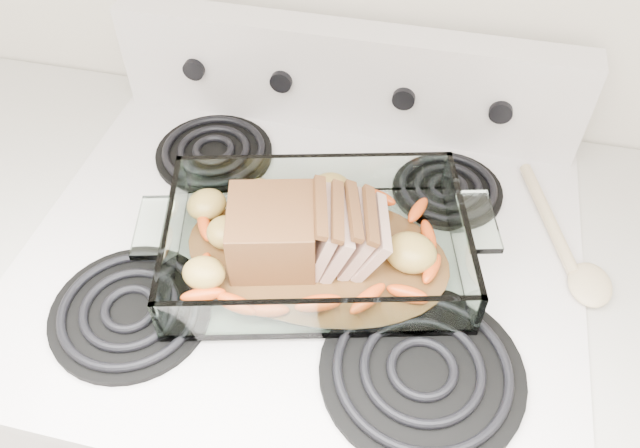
% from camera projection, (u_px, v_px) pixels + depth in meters
% --- Properties ---
extents(electric_range, '(0.78, 0.70, 1.12)m').
position_uv_depth(electric_range, '(307.00, 395.00, 1.23)').
color(electric_range, silver).
rests_on(electric_range, ground).
extents(counter_left, '(0.58, 0.68, 0.93)m').
position_uv_depth(counter_left, '(8.00, 333.00, 1.34)').
color(counter_left, white).
rests_on(counter_left, ground).
extents(baking_dish, '(0.40, 0.26, 0.08)m').
position_uv_depth(baking_dish, '(317.00, 248.00, 0.85)').
color(baking_dish, white).
rests_on(baking_dish, electric_range).
extents(pork_roast, '(0.21, 0.11, 0.09)m').
position_uv_depth(pork_roast, '(295.00, 229.00, 0.83)').
color(pork_roast, brown).
rests_on(pork_roast, baking_dish).
extents(roast_vegetables, '(0.36, 0.20, 0.04)m').
position_uv_depth(roast_vegetables, '(320.00, 224.00, 0.87)').
color(roast_vegetables, '#CA4E20').
rests_on(roast_vegetables, baking_dish).
extents(wooden_spoon, '(0.13, 0.26, 0.02)m').
position_uv_depth(wooden_spoon, '(571.00, 254.00, 0.87)').
color(wooden_spoon, beige).
rests_on(wooden_spoon, electric_range).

